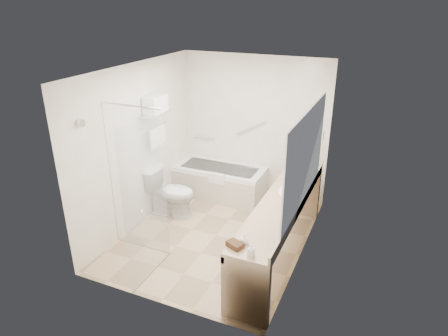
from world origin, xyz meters
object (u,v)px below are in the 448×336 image
at_px(toilet, 171,193).
at_px(amenity_basket, 235,245).
at_px(bathtub, 220,181).
at_px(vanity_counter, 280,217).
at_px(water_bottle_left, 290,186).

xyz_separation_m(toilet, amenity_basket, (1.79, -1.61, 0.48)).
relative_size(bathtub, amenity_basket, 8.93).
bearing_deg(vanity_counter, toilet, 167.39).
relative_size(toilet, water_bottle_left, 3.89).
bearing_deg(amenity_basket, vanity_counter, 81.11).
distance_m(bathtub, vanity_counter, 2.09).
distance_m(vanity_counter, water_bottle_left, 0.48).
bearing_deg(water_bottle_left, vanity_counter, -92.82).
height_order(vanity_counter, toilet, vanity_counter).
xyz_separation_m(bathtub, vanity_counter, (1.52, -1.39, 0.36)).
relative_size(bathtub, water_bottle_left, 7.64).
xyz_separation_m(toilet, water_bottle_left, (1.99, -0.07, 0.55)).
distance_m(bathtub, amenity_basket, 2.95).
relative_size(bathtub, vanity_counter, 0.59).
relative_size(toilet, amenity_basket, 4.55).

